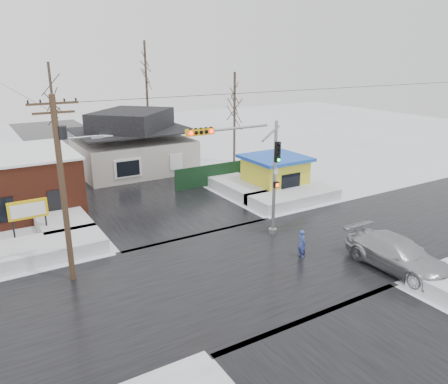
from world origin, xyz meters
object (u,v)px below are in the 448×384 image
utility_pole (63,180)px  kiosk (275,173)px  pedestrian (302,244)px  marquee_sign (28,211)px  car (397,254)px  traffic_signal (254,166)px

utility_pole → kiosk: bearing=20.4°
kiosk → pedestrian: (-6.17, -10.45, -0.68)m
marquee_sign → kiosk: kiosk is taller
utility_pole → kiosk: size_ratio=1.96×
marquee_sign → car: size_ratio=0.44×
utility_pole → kiosk: 18.95m
traffic_signal → pedestrian: size_ratio=4.49×
marquee_sign → car: bearing=-41.1°
utility_pole → kiosk: (17.43, 6.49, -3.65)m
traffic_signal → pedestrian: traffic_signal is taller
traffic_signal → kiosk: size_ratio=1.52×
pedestrian → car: size_ratio=0.27×
utility_pole → marquee_sign: bearing=100.1°
pedestrian → car: 4.89m
car → kiosk: bearing=78.0°
utility_pole → traffic_signal: bearing=-2.9°
traffic_signal → utility_pole: (-10.36, 0.53, 0.57)m
kiosk → utility_pole: bearing=-159.6°
traffic_signal → marquee_sign: (-11.43, 6.53, -2.62)m
marquee_sign → car: (15.58, -13.60, -1.09)m
kiosk → pedestrian: kiosk is taller
pedestrian → marquee_sign: bearing=54.6°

